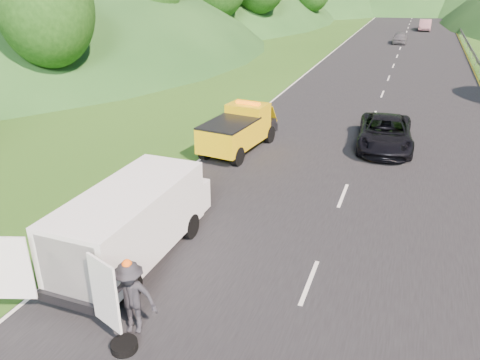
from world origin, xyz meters
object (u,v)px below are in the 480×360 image
at_px(suitcase, 132,190).
at_px(passing_suv, 383,148).
at_px(spare_tire, 125,350).
at_px(child, 180,234).
at_px(woman, 165,205).
at_px(tow_truck, 239,129).
at_px(white_van, 134,220).
at_px(worker, 135,331).

bearing_deg(suitcase, passing_suv, 46.50).
bearing_deg(spare_tire, child, 103.32).
xyz_separation_m(woman, suitcase, (-1.52, 0.19, 0.29)).
height_order(woman, suitcase, woman).
bearing_deg(tow_truck, suitcase, -101.26).
bearing_deg(tow_truck, spare_tire, -74.02).
bearing_deg(suitcase, woman, -7.01).
distance_m(white_van, spare_tire, 4.08).
height_order(white_van, worker, white_van).
bearing_deg(suitcase, tow_truck, 71.96).
distance_m(tow_truck, white_van, 10.05).
xyz_separation_m(white_van, child, (0.54, 1.74, -1.34)).
bearing_deg(spare_tire, woman, 111.52).
xyz_separation_m(woman, passing_suv, (7.20, 9.38, 0.00)).
xyz_separation_m(tow_truck, worker, (2.06, -12.84, -1.09)).
bearing_deg(woman, suitcase, 79.07).
height_order(suitcase, passing_suv, passing_suv).
bearing_deg(woman, child, -143.25).
bearing_deg(worker, passing_suv, 59.01).
height_order(tow_truck, child, tow_truck).
bearing_deg(white_van, passing_suv, 64.75).
distance_m(spare_tire, passing_suv, 16.91).
distance_m(worker, passing_suv, 16.34).
bearing_deg(child, spare_tire, -23.07).
xyz_separation_m(tow_truck, woman, (-0.55, -6.54, -1.09)).
distance_m(tow_truck, suitcase, 6.73).
relative_size(white_van, worker, 3.45).
height_order(child, passing_suv, passing_suv).
bearing_deg(spare_tire, white_van, 117.25).
height_order(child, suitcase, suitcase).
bearing_deg(white_van, tow_truck, 92.98).
relative_size(tow_truck, suitcase, 9.39).
bearing_deg(suitcase, worker, -57.52).
distance_m(white_van, worker, 3.51).
bearing_deg(worker, suitcase, 107.83).
xyz_separation_m(child, passing_suv, (5.70, 11.14, 0.00)).
bearing_deg(suitcase, white_van, -55.97).
distance_m(woman, suitcase, 1.56).
xyz_separation_m(worker, passing_suv, (4.60, 15.68, 0.00)).
height_order(child, spare_tire, child).
bearing_deg(tow_truck, woman, -88.01).
bearing_deg(spare_tire, worker, 101.32).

